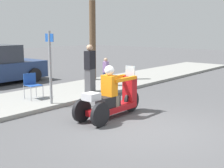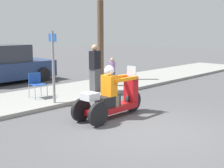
{
  "view_description": "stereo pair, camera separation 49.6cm",
  "coord_description": "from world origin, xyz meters",
  "px_view_note": "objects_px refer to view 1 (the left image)",
  "views": [
    {
      "loc": [
        -6.0,
        -3.96,
        2.36
      ],
      "look_at": [
        0.29,
        1.32,
        0.92
      ],
      "focal_mm": 50.0,
      "sensor_mm": 36.0,
      "label": 1
    },
    {
      "loc": [
        -5.67,
        -4.33,
        2.36
      ],
      "look_at": [
        0.29,
        1.32,
        0.92
      ],
      "focal_mm": 50.0,
      "sensor_mm": 36.0,
      "label": 2
    }
  ],
  "objects_px": {
    "folding_chair_set_back": "(32,83)",
    "spectator_mid_group": "(90,69)",
    "spectator_far_back": "(106,72)",
    "tree_trunk": "(93,41)",
    "street_sign": "(50,65)",
    "motorcycle_trike": "(112,99)"
  },
  "relations": [
    {
      "from": "motorcycle_trike",
      "to": "tree_trunk",
      "type": "xyz_separation_m",
      "value": [
        3.84,
        4.34,
        1.36
      ]
    },
    {
      "from": "motorcycle_trike",
      "to": "tree_trunk",
      "type": "distance_m",
      "value": 5.95
    },
    {
      "from": "spectator_mid_group",
      "to": "spectator_far_back",
      "type": "height_order",
      "value": "spectator_mid_group"
    },
    {
      "from": "motorcycle_trike",
      "to": "folding_chair_set_back",
      "type": "xyz_separation_m",
      "value": [
        -0.28,
        3.2,
        0.11
      ]
    },
    {
      "from": "folding_chair_set_back",
      "to": "street_sign",
      "type": "bearing_deg",
      "value": -93.48
    },
    {
      "from": "motorcycle_trike",
      "to": "spectator_mid_group",
      "type": "xyz_separation_m",
      "value": [
        1.75,
        2.51,
        0.43
      ]
    },
    {
      "from": "spectator_far_back",
      "to": "street_sign",
      "type": "height_order",
      "value": "street_sign"
    },
    {
      "from": "motorcycle_trike",
      "to": "street_sign",
      "type": "relative_size",
      "value": 1.06
    },
    {
      "from": "folding_chair_set_back",
      "to": "spectator_mid_group",
      "type": "bearing_deg",
      "value": -18.69
    },
    {
      "from": "folding_chair_set_back",
      "to": "motorcycle_trike",
      "type": "bearing_deg",
      "value": -84.98
    },
    {
      "from": "motorcycle_trike",
      "to": "spectator_mid_group",
      "type": "height_order",
      "value": "spectator_mid_group"
    },
    {
      "from": "motorcycle_trike",
      "to": "spectator_far_back",
      "type": "relative_size",
      "value": 2.07
    },
    {
      "from": "spectator_far_back",
      "to": "tree_trunk",
      "type": "height_order",
      "value": "tree_trunk"
    },
    {
      "from": "motorcycle_trike",
      "to": "folding_chair_set_back",
      "type": "height_order",
      "value": "motorcycle_trike"
    },
    {
      "from": "tree_trunk",
      "to": "spectator_far_back",
      "type": "bearing_deg",
      "value": -118.09
    },
    {
      "from": "tree_trunk",
      "to": "street_sign",
      "type": "bearing_deg",
      "value": -152.18
    },
    {
      "from": "folding_chair_set_back",
      "to": "tree_trunk",
      "type": "distance_m",
      "value": 4.45
    },
    {
      "from": "folding_chair_set_back",
      "to": "street_sign",
      "type": "distance_m",
      "value": 1.27
    },
    {
      "from": "spectator_far_back",
      "to": "folding_chair_set_back",
      "type": "height_order",
      "value": "spectator_far_back"
    },
    {
      "from": "spectator_mid_group",
      "to": "tree_trunk",
      "type": "relative_size",
      "value": 0.49
    },
    {
      "from": "spectator_mid_group",
      "to": "tree_trunk",
      "type": "distance_m",
      "value": 2.92
    },
    {
      "from": "folding_chair_set_back",
      "to": "tree_trunk",
      "type": "bearing_deg",
      "value": 15.49
    }
  ]
}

